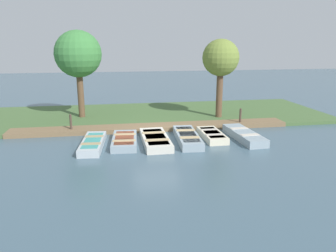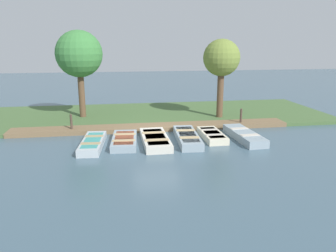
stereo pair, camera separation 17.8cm
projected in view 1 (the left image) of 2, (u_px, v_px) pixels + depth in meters
ground_plane at (156, 137)px, 17.29m from camera, size 80.00×80.00×0.00m
shore_bank at (147, 115)px, 22.04m from camera, size 8.00×24.00×0.19m
dock_walkway at (153, 127)px, 18.76m from camera, size 1.32×15.75×0.25m
rowboat_0 at (93, 143)px, 15.60m from camera, size 3.28×1.23×0.37m
rowboat_1 at (125, 141)px, 16.06m from camera, size 3.00×1.39×0.36m
rowboat_2 at (155, 140)px, 16.20m from camera, size 3.47×1.28×0.38m
rowboat_3 at (187, 137)px, 16.52m from camera, size 3.58×1.24×0.41m
rowboat_4 at (212, 135)px, 17.02m from camera, size 2.61×1.01×0.36m
rowboat_5 at (244, 135)px, 16.92m from camera, size 3.49×1.17×0.42m
mooring_post_near at (71, 124)px, 17.84m from camera, size 0.13×0.13×1.09m
mooring_post_far at (240, 117)px, 19.41m from camera, size 0.13×0.13×1.09m
park_tree_far_left at (78, 55)px, 20.16m from camera, size 2.89×2.89×5.61m
park_tree_left at (221, 59)px, 20.25m from camera, size 2.28×2.28×5.08m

